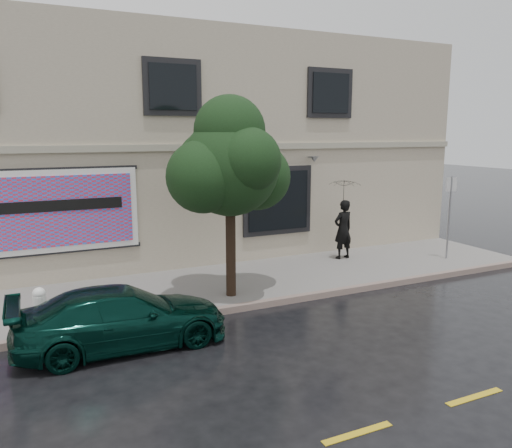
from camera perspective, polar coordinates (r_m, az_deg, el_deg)
name	(u,v)px	position (r m, az deg, el deg)	size (l,w,h in m)	color
ground	(250,338)	(10.12, -0.69, -12.93)	(90.00, 90.00, 0.00)	black
sidewalk	(197,289)	(12.93, -6.74, -7.35)	(20.00, 3.50, 0.15)	gray
curb	(222,311)	(11.37, -3.88, -9.84)	(20.00, 0.18, 0.16)	slate
road_marking	(358,433)	(7.44, 11.53, -22.37)	(19.00, 0.12, 0.01)	gold
building	(142,147)	(17.87, -12.93, 8.55)	(20.00, 8.12, 7.00)	#B9AB94
billboard	(53,211)	(13.52, -22.21, 1.34)	(4.30, 0.16, 2.20)	white
car	(122,317)	(9.90, -15.02, -10.26)	(1.74, 3.94, 1.15)	black
pedestrian	(343,229)	(15.58, 9.92, -0.61)	(0.67, 0.44, 1.83)	black
umbrella	(344,187)	(15.39, 10.07, 4.15)	(1.05, 1.05, 0.78)	black
street_tree	(230,168)	(11.55, -2.99, 6.43)	(2.27, 2.27, 4.21)	black
fire_hydrant	(40,310)	(10.81, -23.43, -8.97)	(0.36, 0.34, 0.88)	white
sign_pole	(450,210)	(16.35, 21.26, 1.55)	(0.29, 0.15, 2.55)	gray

